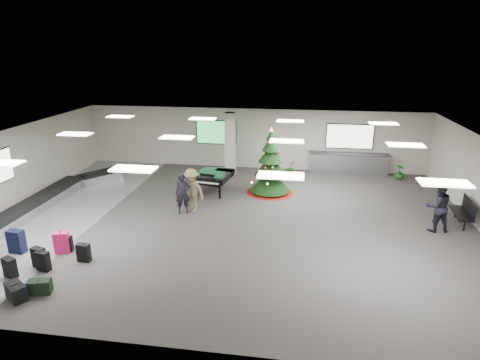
# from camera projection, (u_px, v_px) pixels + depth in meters

# --- Properties ---
(ground) EXTENTS (18.00, 18.00, 0.00)m
(ground) POSITION_uv_depth(u_px,v_px,m) (231.00, 219.00, 15.37)
(ground) COLOR #3C3A37
(ground) RESTS_ON ground
(room_envelope) EXTENTS (18.02, 14.02, 3.21)m
(room_envelope) POSITION_uv_depth(u_px,v_px,m) (224.00, 156.00, 15.31)
(room_envelope) COLOR #BAB5AA
(room_envelope) RESTS_ON ground
(baggage_carousel) EXTENTS (2.28, 9.71, 0.43)m
(baggage_carousel) POSITION_uv_depth(u_px,v_px,m) (42.00, 204.00, 16.33)
(baggage_carousel) COLOR silver
(baggage_carousel) RESTS_ON ground
(service_counter) EXTENTS (4.05, 0.65, 1.08)m
(service_counter) POSITION_uv_depth(u_px,v_px,m) (348.00, 163.00, 20.73)
(service_counter) COLOR silver
(service_counter) RESTS_ON ground
(suitcase_0) EXTENTS (0.45, 0.33, 0.65)m
(suitcase_0) POSITION_uv_depth(u_px,v_px,m) (39.00, 257.00, 11.97)
(suitcase_0) COLOR black
(suitcase_0) RESTS_ON ground
(suitcase_1) EXTENTS (0.42, 0.27, 0.63)m
(suitcase_1) POSITION_uv_depth(u_px,v_px,m) (43.00, 261.00, 11.79)
(suitcase_1) COLOR black
(suitcase_1) RESTS_ON ground
(pink_suitcase) EXTENTS (0.51, 0.38, 0.73)m
(pink_suitcase) POSITION_uv_depth(u_px,v_px,m) (62.00, 243.00, 12.78)
(pink_suitcase) COLOR #E41D61
(pink_suitcase) RESTS_ON ground
(suitcase_3) EXTENTS (0.38, 0.25, 0.54)m
(suitcase_3) POSITION_uv_depth(u_px,v_px,m) (67.00, 244.00, 12.91)
(suitcase_3) COLOR black
(suitcase_3) RESTS_ON ground
(navy_suitcase) EXTENTS (0.52, 0.33, 0.79)m
(navy_suitcase) POSITION_uv_depth(u_px,v_px,m) (16.00, 241.00, 12.80)
(navy_suitcase) COLOR black
(navy_suitcase) RESTS_ON ground
(suitcase_5) EXTENTS (0.46, 0.35, 0.63)m
(suitcase_5) POSITION_uv_depth(u_px,v_px,m) (10.00, 268.00, 11.44)
(suitcase_5) COLOR black
(suitcase_5) RESTS_ON ground
(green_duffel) EXTENTS (0.65, 0.45, 0.42)m
(green_duffel) POSITION_uv_depth(u_px,v_px,m) (40.00, 287.00, 10.72)
(green_duffel) COLOR black
(green_duffel) RESTS_ON ground
(suitcase_7) EXTENTS (0.42, 0.25, 0.59)m
(suitcase_7) POSITION_uv_depth(u_px,v_px,m) (84.00, 253.00, 12.30)
(suitcase_7) COLOR black
(suitcase_7) RESTS_ON ground
(black_duffel) EXTENTS (0.74, 0.66, 0.45)m
(black_duffel) POSITION_uv_depth(u_px,v_px,m) (16.00, 292.00, 10.48)
(black_duffel) COLOR black
(black_duffel) RESTS_ON ground
(christmas_tree) EXTENTS (2.12, 2.12, 3.02)m
(christmas_tree) POSITION_uv_depth(u_px,v_px,m) (270.00, 171.00, 17.88)
(christmas_tree) COLOR #650909
(christmas_tree) RESTS_ON ground
(grand_piano) EXTENTS (1.72, 2.08, 1.07)m
(grand_piano) POSITION_uv_depth(u_px,v_px,m) (212.00, 177.00, 17.93)
(grand_piano) COLOR black
(grand_piano) RESTS_ON ground
(bench) EXTENTS (0.65, 1.57, 0.97)m
(bench) POSITION_uv_depth(u_px,v_px,m) (464.00, 210.00, 14.80)
(bench) COLOR black
(bench) RESTS_ON ground
(traveler_a) EXTENTS (0.69, 0.57, 1.63)m
(traveler_a) POSITION_uv_depth(u_px,v_px,m) (183.00, 194.00, 15.71)
(traveler_a) COLOR black
(traveler_a) RESTS_ON ground
(traveler_b) EXTENTS (1.30, 1.00, 1.77)m
(traveler_b) POSITION_uv_depth(u_px,v_px,m) (192.00, 190.00, 15.87)
(traveler_b) COLOR #817050
(traveler_b) RESTS_ON ground
(traveler_bench) EXTENTS (1.03, 0.87, 1.87)m
(traveler_bench) POSITION_uv_depth(u_px,v_px,m) (438.00, 206.00, 14.14)
(traveler_bench) COLOR black
(traveler_bench) RESTS_ON ground
(potted_plant_left) EXTENTS (0.54, 0.54, 0.77)m
(potted_plant_left) POSITION_uv_depth(u_px,v_px,m) (291.00, 167.00, 20.59)
(potted_plant_left) COLOR #143E17
(potted_plant_left) RESTS_ON ground
(potted_plant_right) EXTENTS (0.60, 0.60, 0.75)m
(potted_plant_right) POSITION_uv_depth(u_px,v_px,m) (400.00, 172.00, 19.87)
(potted_plant_right) COLOR #143E17
(potted_plant_right) RESTS_ON ground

